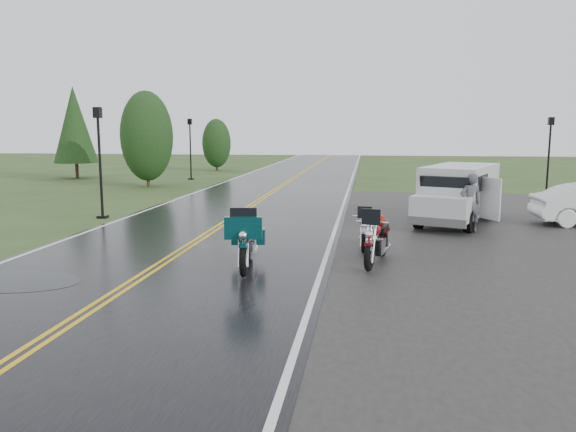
% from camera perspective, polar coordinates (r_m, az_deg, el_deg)
% --- Properties ---
extents(ground, '(120.00, 120.00, 0.00)m').
position_cam_1_polar(ground, '(13.23, -13.40, -5.33)').
color(ground, '#2D471E').
rests_on(ground, ground).
extents(road, '(8.00, 100.00, 0.04)m').
position_cam_1_polar(road, '(22.66, -4.19, 0.73)').
color(road, black).
rests_on(road, ground).
extents(motorcycle_red, '(1.29, 2.43, 1.36)m').
position_cam_1_polar(motorcycle_red, '(12.47, 8.28, -2.83)').
color(motorcycle_red, '#5D0A0F').
rests_on(motorcycle_red, ground).
extents(motorcycle_teal, '(1.26, 2.61, 1.48)m').
position_cam_1_polar(motorcycle_teal, '(11.90, -4.57, -3.03)').
color(motorcycle_teal, '#043436').
rests_on(motorcycle_teal, ground).
extents(motorcycle_silver, '(0.81, 2.02, 1.18)m').
position_cam_1_polar(motorcycle_silver, '(14.31, 7.73, -1.71)').
color(motorcycle_silver, '#B8B9C1').
rests_on(motorcycle_silver, ground).
extents(van_white, '(3.71, 5.47, 2.01)m').
position_cam_1_polar(van_white, '(18.41, 13.24, 1.78)').
color(van_white, silver).
rests_on(van_white, ground).
extents(person_at_van, '(0.77, 0.62, 1.84)m').
position_cam_1_polar(person_at_van, '(18.08, 18.02, 1.17)').
color(person_at_van, '#4B4B50').
rests_on(person_at_van, ground).
extents(lamp_post_near_left, '(0.34, 0.34, 4.01)m').
position_cam_1_polar(lamp_post_near_left, '(21.23, -18.56, 5.15)').
color(lamp_post_near_left, black).
rests_on(lamp_post_near_left, ground).
extents(lamp_post_far_left, '(0.34, 0.34, 3.93)m').
position_cam_1_polar(lamp_post_far_left, '(36.71, -9.88, 6.73)').
color(lamp_post_far_left, black).
rests_on(lamp_post_far_left, ground).
extents(lamp_post_far_right, '(0.32, 0.32, 3.79)m').
position_cam_1_polar(lamp_post_far_right, '(28.53, 24.95, 5.37)').
color(lamp_post_far_right, black).
rests_on(lamp_post_far_right, ground).
extents(tree_left_mid, '(2.92, 2.92, 4.56)m').
position_cam_1_polar(tree_left_mid, '(32.68, -14.13, 6.92)').
color(tree_left_mid, '#1E3D19').
rests_on(tree_left_mid, ground).
extents(tree_left_far, '(2.25, 2.25, 3.46)m').
position_cam_1_polar(tree_left_far, '(44.86, -7.26, 6.82)').
color(tree_left_far, '#1E3D19').
rests_on(tree_left_far, ground).
extents(pine_left_far, '(2.81, 2.81, 5.86)m').
position_cam_1_polar(pine_left_far, '(39.76, -20.83, 7.83)').
color(pine_left_far, '#1E3D19').
rests_on(pine_left_far, ground).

